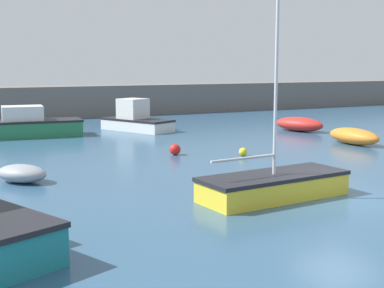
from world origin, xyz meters
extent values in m
cube|color=#2D5170|center=(0.00, 0.00, -0.10)|extent=(120.00, 120.00, 0.20)
cube|color=#66605B|center=(0.00, 29.95, 1.22)|extent=(66.10, 3.56, 2.44)
ellipsoid|color=red|center=(9.36, 14.01, 0.44)|extent=(2.45, 3.57, 0.88)
cube|color=yellow|center=(-1.85, 0.86, 0.32)|extent=(4.90, 2.11, 0.64)
cube|color=black|center=(-1.85, 0.86, 0.70)|extent=(4.99, 2.16, 0.12)
cylinder|color=silver|center=(-1.85, 0.86, 3.42)|extent=(0.10, 0.10, 5.56)
cylinder|color=silver|center=(-3.01, 0.76, 1.36)|extent=(2.34, 0.28, 0.08)
cube|color=white|center=(0.52, 18.93, 0.31)|extent=(3.65, 5.03, 0.62)
cube|color=black|center=(0.52, 18.93, 0.68)|extent=(3.72, 5.13, 0.12)
cube|color=silver|center=(0.37, 19.25, 1.30)|extent=(2.00, 2.01, 1.37)
ellipsoid|color=gray|center=(-8.46, 6.68, 0.32)|extent=(2.14, 2.24, 0.64)
cube|color=#287A4C|center=(-5.99, 18.88, 0.42)|extent=(5.80, 2.60, 0.84)
cube|color=black|center=(-5.99, 18.88, 0.90)|extent=(5.92, 2.66, 0.12)
cube|color=silver|center=(-6.41, 18.92, 1.31)|extent=(2.38, 1.86, 0.94)
ellipsoid|color=orange|center=(8.49, 8.34, 0.42)|extent=(1.38, 3.28, 0.84)
sphere|color=red|center=(-1.23, 9.48, 0.26)|extent=(0.51, 0.51, 0.51)
sphere|color=yellow|center=(1.41, 7.83, 0.19)|extent=(0.38, 0.38, 0.38)
camera|label=1|loc=(-11.36, -12.46, 4.11)|focal=50.00mm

